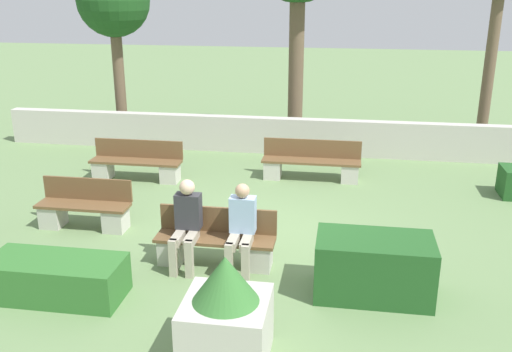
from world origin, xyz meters
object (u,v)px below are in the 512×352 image
Objects in this scene: bench_left_side at (311,164)px; bench_back at (84,210)px; planter_corner_left at (226,315)px; tree_leftmost at (113,3)px; bench_right_side at (137,165)px; person_seated_man at (241,225)px; person_seated_woman at (186,220)px; bench_front at (216,244)px.

bench_back is at bearing -130.83° from bench_left_side.
planter_corner_left is (3.22, -3.25, 0.26)m from bench_back.
tree_leftmost is (-4.92, 9.32, 3.00)m from planter_corner_left.
planter_corner_left reaches higher than bench_back.
person_seated_man is (3.01, -3.72, 0.40)m from bench_right_side.
person_seated_woman reaches higher than planter_corner_left.
person_seated_woman is 0.29× the size of tree_leftmost.
bench_front is 0.39× the size of tree_leftmost.
person_seated_woman is at bearing 116.16° from planter_corner_left.
tree_leftmost reaches higher than person_seated_man.
planter_corner_left is at bearing -74.12° from bench_front.
tree_leftmost reaches higher than planter_corner_left.
bench_right_side is (-2.59, 3.59, 0.01)m from bench_front.
bench_front is at bearing -97.12° from bench_left_side.
tree_leftmost is at bearing 160.77° from bench_left_side.
person_seated_man is (3.00, -1.12, 0.42)m from bench_back.
bench_front is 1.40× the size of planter_corner_left.
person_seated_man reaches higher than bench_left_side.
person_seated_woman is 1.04× the size of planter_corner_left.
person_seated_man reaches higher than bench_front.
bench_right_side is at bearing 128.96° from person_seated_man.
bench_right_side is 6.69m from planter_corner_left.
person_seated_man is at bearing 95.90° from planter_corner_left.
bench_left_side is 6.94m from tree_leftmost.
tree_leftmost is (-4.70, 7.18, 2.85)m from person_seated_man.
tree_leftmost reaches higher than bench_left_side.
person_seated_woman is (2.18, -3.72, 0.42)m from bench_right_side.
tree_leftmost reaches higher than bench_right_side.
person_seated_man reaches higher than bench_right_side.
person_seated_man is at bearing -56.83° from tree_leftmost.
planter_corner_left is (1.05, -2.14, -0.17)m from person_seated_woman.
tree_leftmost is (-1.68, 3.46, 3.25)m from bench_right_side.
tree_leftmost is (-1.70, 6.07, 3.26)m from bench_back.
bench_right_side is at bearing 118.89° from planter_corner_left.
bench_front is at bearing 18.57° from person_seated_woman.
bench_front is at bearing 162.00° from person_seated_man.
bench_left_side and bench_right_side have the same top height.
bench_front is 0.91× the size of bench_right_side.
bench_back is 1.22× the size of person_seated_man.
person_seated_man is 2.15m from planter_corner_left.
person_seated_woman is at bearing -161.43° from bench_front.
bench_front and bench_back have the same top height.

